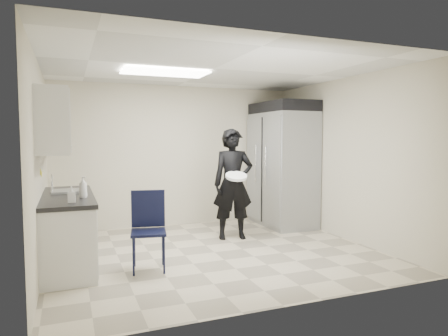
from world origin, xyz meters
name	(u,v)px	position (x,y,z in m)	size (l,w,h in m)	color
floor	(214,252)	(0.00, 0.00, 0.00)	(4.50, 4.50, 0.00)	#C0B397
ceiling	(214,69)	(0.00, 0.00, 2.60)	(4.50, 4.50, 0.00)	silver
back_wall	(178,156)	(0.00, 2.00, 1.30)	(4.50, 4.50, 0.00)	#BEB79D
left_wall	(39,166)	(-2.25, 0.00, 1.30)	(4.00, 4.00, 0.00)	#BEB79D
right_wall	(345,159)	(2.25, 0.00, 1.30)	(4.00, 4.00, 0.00)	#BEB79D
ceiling_panel	(165,73)	(-0.60, 0.40, 2.57)	(1.20, 0.60, 0.02)	white
lower_counter	(68,231)	(-1.95, 0.20, 0.43)	(0.60, 1.90, 0.86)	silver
countertop	(67,197)	(-1.95, 0.20, 0.89)	(0.64, 1.95, 0.05)	black
sink	(69,195)	(-1.93, 0.45, 0.87)	(0.42, 0.40, 0.14)	gray
faucet	(52,185)	(-2.13, 0.45, 1.02)	(0.02, 0.02, 0.24)	silver
upper_cabinets	(54,123)	(-2.08, 0.20, 1.83)	(0.35, 1.80, 0.75)	silver
towel_dispenser	(52,139)	(-2.14, 1.35, 1.62)	(0.22, 0.30, 0.35)	black
notice_sticker_left	(41,172)	(-2.24, 0.10, 1.22)	(0.00, 0.12, 0.07)	yellow
notice_sticker_right	(42,174)	(-2.24, 0.30, 1.18)	(0.00, 0.12, 0.07)	yellow
commercial_fridge	(282,169)	(1.83, 1.27, 1.05)	(0.80, 1.35, 2.10)	gray
fridge_compressor	(283,108)	(1.83, 1.27, 2.20)	(0.80, 1.35, 0.20)	black
folding_chair	(149,232)	(-1.02, -0.43, 0.48)	(0.42, 0.42, 0.95)	black
man_tuxedo	(233,184)	(0.56, 0.65, 0.89)	(0.66, 0.44, 1.79)	black
bucket_lid	(236,176)	(0.51, 0.41, 1.04)	(0.34, 0.34, 0.04)	silver
soap_bottle_a	(83,187)	(-1.76, -0.15, 1.04)	(0.10, 0.10, 0.26)	white
soap_bottle_b	(71,194)	(-1.90, -0.48, 1.00)	(0.08, 0.08, 0.18)	#ADB0B9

